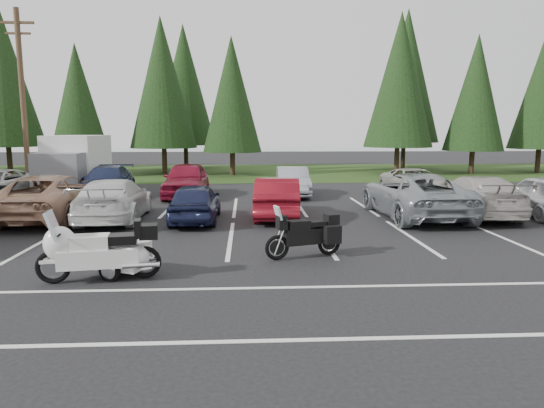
{
  "coord_description": "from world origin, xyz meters",
  "views": [
    {
      "loc": [
        0.99,
        -12.96,
        3.18
      ],
      "look_at": [
        1.64,
        -0.5,
        1.27
      ],
      "focal_mm": 32.0,
      "sensor_mm": 36.0,
      "label": 1
    }
  ],
  "objects": [
    {
      "name": "car_far_2",
      "position": [
        -1.9,
        10.31,
        0.83
      ],
      "size": [
        1.98,
        4.87,
        1.66
      ],
      "primitive_type": "imported",
      "rotation": [
        0.0,
        0.0,
        0.01
      ],
      "color": "maroon",
      "rests_on": "ground"
    },
    {
      "name": "grass_strip",
      "position": [
        0.0,
        24.0,
        0.01
      ],
      "size": [
        80.0,
        16.0,
        0.01
      ],
      "primitive_type": "cube",
      "color": "#1E3511",
      "rests_on": "ground"
    },
    {
      "name": "car_far_4",
      "position": [
        9.1,
        9.98,
        0.66
      ],
      "size": [
        2.41,
        4.87,
        1.33
      ],
      "primitive_type": "imported",
      "rotation": [
        0.0,
        0.0,
        0.04
      ],
      "color": "#9C9A8F",
      "rests_on": "ground"
    },
    {
      "name": "car_near_3",
      "position": [
        -3.7,
        4.25,
        0.75
      ],
      "size": [
        2.3,
        5.22,
        1.49
      ],
      "primitive_type": "imported",
      "rotation": [
        0.0,
        0.0,
        3.18
      ],
      "color": "silver",
      "rests_on": "ground"
    },
    {
      "name": "car_near_2",
      "position": [
        -5.93,
        4.58,
        0.81
      ],
      "size": [
        2.77,
        5.89,
        1.63
      ],
      "primitive_type": "imported",
      "rotation": [
        0.0,
        0.0,
        3.13
      ],
      "color": "#997159",
      "rests_on": "ground"
    },
    {
      "name": "ground",
      "position": [
        0.0,
        0.0,
        0.0
      ],
      "size": [
        120.0,
        120.0,
        0.0
      ],
      "primitive_type": "plane",
      "color": "black",
      "rests_on": "ground"
    },
    {
      "name": "car_far_3",
      "position": [
        3.23,
        10.44,
        0.69
      ],
      "size": [
        1.54,
        4.24,
        1.39
      ],
      "primitive_type": "imported",
      "rotation": [
        0.0,
        0.0,
        -0.02
      ],
      "color": "gray",
      "rests_on": "ground"
    },
    {
      "name": "conifer_6",
      "position": [
        12.0,
        22.1,
        6.71
      ],
      "size": [
        4.93,
        4.93,
        11.48
      ],
      "color": "#332316",
      "rests_on": "ground"
    },
    {
      "name": "car_near_6",
      "position": [
        7.15,
        4.39,
        0.81
      ],
      "size": [
        2.89,
        5.95,
        1.63
      ],
      "primitive_type": "imported",
      "rotation": [
        0.0,
        0.0,
        3.17
      ],
      "color": "gray",
      "rests_on": "ground"
    },
    {
      "name": "conifer_8",
      "position": [
        23.0,
        22.6,
        6.17
      ],
      "size": [
        4.53,
        4.53,
        10.56
      ],
      "color": "#332316",
      "rests_on": "ground"
    },
    {
      "name": "conifer_5",
      "position": [
        0.0,
        21.6,
        5.63
      ],
      "size": [
        4.14,
        4.14,
        9.63
      ],
      "color": "#332316",
      "rests_on": "ground"
    },
    {
      "name": "stall_markings",
      "position": [
        0.0,
        2.0,
        0.0
      ],
      "size": [
        32.0,
        16.0,
        0.01
      ],
      "primitive_type": "cube",
      "color": "silver",
      "rests_on": "ground"
    },
    {
      "name": "box_truck",
      "position": [
        -8.0,
        12.5,
        1.45
      ],
      "size": [
        2.4,
        5.6,
        2.9
      ],
      "primitive_type": null,
      "color": "silver",
      "rests_on": "ground"
    },
    {
      "name": "touring_motorcycle",
      "position": [
        -2.14,
        -2.83,
        0.78
      ],
      "size": [
        2.92,
        1.3,
        1.56
      ],
      "primitive_type": null,
      "rotation": [
        0.0,
        0.0,
        0.16
      ],
      "color": "silver",
      "rests_on": "ground"
    },
    {
      "name": "car_near_8",
      "position": [
        11.95,
        4.25,
        0.78
      ],
      "size": [
        1.87,
        4.61,
        1.57
      ],
      "primitive_type": "imported",
      "rotation": [
        0.0,
        0.0,
        3.14
      ],
      "color": "#B4B4B9",
      "rests_on": "ground"
    },
    {
      "name": "adventure_motorcycle",
      "position": [
        2.41,
        -1.15,
        0.69
      ],
      "size": [
        2.41,
        1.44,
        1.38
      ],
      "primitive_type": null,
      "rotation": [
        0.0,
        0.0,
        0.31
      ],
      "color": "black",
      "rests_on": "ground"
    },
    {
      "name": "conifer_3",
      "position": [
        -10.5,
        21.4,
        5.27
      ],
      "size": [
        3.87,
        3.87,
        9.02
      ],
      "color": "#332316",
      "rests_on": "ground"
    },
    {
      "name": "conifer_back_c",
      "position": [
        14.0,
        26.8,
        7.49
      ],
      "size": [
        5.5,
        5.5,
        12.81
      ],
      "color": "#332316",
      "rests_on": "ground"
    },
    {
      "name": "utility_pole",
      "position": [
        -10.0,
        12.0,
        4.7
      ],
      "size": [
        1.6,
        0.26,
        9.0
      ],
      "color": "#473321",
      "rests_on": "ground"
    },
    {
      "name": "car_near_4",
      "position": [
        -0.81,
        3.93,
        0.68
      ],
      "size": [
        1.64,
        4.02,
        1.37
      ],
      "primitive_type": "imported",
      "rotation": [
        0.0,
        0.0,
        3.13
      ],
      "color": "#171C3B",
      "rests_on": "ground"
    },
    {
      "name": "conifer_7",
      "position": [
        17.5,
        21.8,
        5.81
      ],
      "size": [
        4.27,
        4.27,
        9.94
      ],
      "color": "#332316",
      "rests_on": "ground"
    },
    {
      "name": "cargo_trailer",
      "position": [
        -1.79,
        -2.44,
        0.38
      ],
      "size": [
        1.85,
        1.43,
        0.75
      ],
      "primitive_type": null,
      "rotation": [
        0.0,
        0.0,
        -0.36
      ],
      "color": "silver",
      "rests_on": "ground"
    },
    {
      "name": "car_far_1",
      "position": [
        -5.65,
        10.34,
        0.73
      ],
      "size": [
        2.38,
        5.18,
        1.47
      ],
      "primitive_type": "imported",
      "rotation": [
        0.0,
        0.0,
        0.06
      ],
      "color": "#1A2342",
      "rests_on": "ground"
    },
    {
      "name": "lake_water",
      "position": [
        4.0,
        55.0,
        0.0
      ],
      "size": [
        70.0,
        50.0,
        0.02
      ],
      "primitive_type": "cube",
      "color": "slate",
      "rests_on": "ground"
    },
    {
      "name": "conifer_2",
      "position": [
        -16.0,
        22.8,
        6.95
      ],
      "size": [
        5.1,
        5.1,
        11.89
      ],
      "color": "#332316",
      "rests_on": "ground"
    },
    {
      "name": "conifer_back_b",
      "position": [
        -4.0,
        27.5,
        6.77
      ],
      "size": [
        4.97,
        4.97,
        11.58
      ],
      "color": "#332316",
      "rests_on": "ground"
    },
    {
      "name": "conifer_4",
      "position": [
        -5.0,
        22.9,
        6.53
      ],
      "size": [
        4.8,
        4.8,
        11.17
      ],
      "color": "#332316",
      "rests_on": "ground"
    },
    {
      "name": "car_near_7",
      "position": [
        9.51,
        4.47,
        0.76
      ],
      "size": [
        2.47,
        5.36,
        1.52
      ],
      "primitive_type": "imported",
      "rotation": [
        0.0,
        0.0,
        3.08
      ],
      "color": "#ABA49D",
      "rests_on": "ground"
    },
    {
      "name": "car_near_5",
      "position": [
        2.1,
        4.59,
        0.74
      ],
      "size": [
        1.86,
        4.57,
        1.47
      ],
      "primitive_type": "imported",
      "rotation": [
        0.0,
        0.0,
        3.07
      ],
      "color": "maroon",
      "rests_on": "ground"
    }
  ]
}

